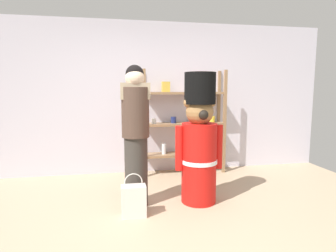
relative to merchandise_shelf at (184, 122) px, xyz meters
name	(u,v)px	position (x,y,z in m)	size (l,w,h in m)	color
ground_plane	(173,228)	(-0.58, -1.98, -0.90)	(6.40, 6.40, 0.00)	tan
back_wall	(149,98)	(-0.58, 0.22, 0.40)	(6.40, 0.12, 2.60)	silver
merchandise_shelf	(184,122)	(0.00, 0.00, 0.00)	(1.44, 0.35, 1.78)	#93704C
teddy_bear_guard	(199,142)	(-0.12, -1.33, -0.11)	(0.62, 0.46, 1.66)	red
person_shopper	(136,133)	(-0.92, -1.29, 0.02)	(0.35, 0.34, 1.75)	#38332D
shopping_bag	(134,200)	(-0.97, -1.61, -0.71)	(0.28, 0.16, 0.51)	silver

